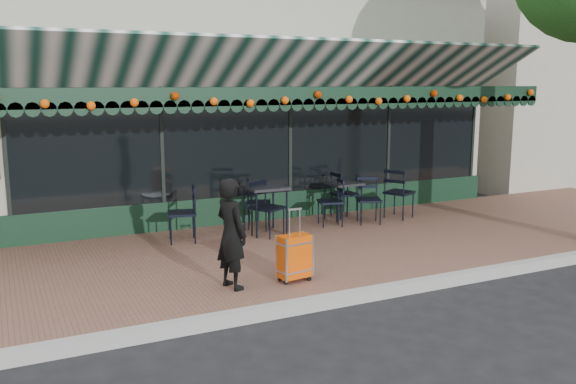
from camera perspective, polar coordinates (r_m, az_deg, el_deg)
name	(u,v)px	position (r m, az deg, el deg)	size (l,w,h in m)	color
ground	(329,304)	(7.58, 3.87, -10.44)	(80.00, 80.00, 0.00)	black
sidewalk	(264,257)	(9.25, -2.29, -6.07)	(18.00, 4.00, 0.15)	brown
curb	(332,300)	(7.49, 4.18, -10.09)	(18.00, 0.16, 0.15)	#9E9E99
restaurant_building	(162,100)	(14.43, -11.75, 8.44)	(12.00, 9.60, 4.50)	#A9A692
neighbor_building_right	(558,91)	(21.76, 23.93, 8.65)	(12.00, 8.00, 4.80)	#9E978B
woman	(231,234)	(7.52, -5.33, -3.90)	(0.50, 0.33, 1.38)	black
suitcase	(295,257)	(7.84, 0.62, -6.11)	(0.44, 0.29, 0.94)	#DF4B07
cafe_table_a	(343,186)	(11.20, 5.19, 0.55)	(0.58, 0.58, 0.72)	black
cafe_table_b	(265,191)	(10.23, -2.16, 0.12)	(0.65, 0.65, 0.81)	black
chair_a_left	(330,202)	(10.85, 3.98, -0.95)	(0.42, 0.42, 0.85)	black
chair_a_right	(345,194)	(11.52, 5.31, -0.23)	(0.44, 0.44, 0.87)	black
chair_a_front	(369,200)	(11.08, 7.59, -0.79)	(0.42, 0.42, 0.84)	black
chair_a_extra	(399,193)	(11.60, 10.36, -0.09)	(0.48, 0.48, 0.95)	black
chair_b_left	(182,214)	(9.85, -9.90, -2.02)	(0.46, 0.46, 0.91)	black
chair_b_right	(259,203)	(10.67, -2.75, -1.06)	(0.43, 0.43, 0.87)	black
chair_b_front	(268,208)	(10.10, -1.91, -1.55)	(0.46, 0.46, 0.92)	black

